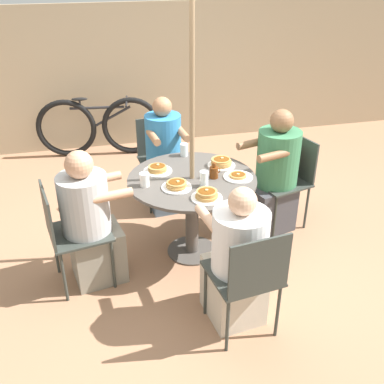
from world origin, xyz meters
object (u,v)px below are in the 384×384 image
drinking_glass_b (184,150)px  patio_chair_east (68,229)px  syrup_bottle (214,172)px  coffee_cup (145,180)px  pancake_plate_d (177,185)px  patio_chair_north (160,154)px  diner_north (165,160)px  bicycle (99,127)px  pancake_plate_a (221,163)px  pancake_plate_b (158,169)px  patio_table (192,193)px  pancake_plate_e (207,195)px  patio_chair_south (249,275)px  patio_chair_west (288,175)px  diner_west (274,178)px  diner_east (91,225)px  pancake_plate_c (238,176)px  drinking_glass_a (204,179)px  diner_south (237,263)px

drinking_glass_b → patio_chair_east: bearing=-148.6°
syrup_bottle → coffee_cup: syrup_bottle is taller
pancake_plate_d → patio_chair_north: bearing=86.5°
diner_north → bicycle: size_ratio=0.74×
pancake_plate_a → pancake_plate_b: size_ratio=1.00×
patio_table → pancake_plate_d: pancake_plate_d is taller
patio_table → pancake_plate_e: (0.03, -0.37, 0.18)m
pancake_plate_e → coffee_cup: (-0.43, 0.32, 0.03)m
patio_chair_east → pancake_plate_b: bearing=105.5°
coffee_cup → bicycle: coffee_cup is taller
patio_chair_south → patio_chair_west: (0.88, 1.31, 0.00)m
patio_table → diner_west: diner_west is taller
diner_east → bicycle: size_ratio=0.72×
coffee_cup → bicycle: size_ratio=0.07×
diner_east → diner_west: diner_west is taller
patio_chair_west → pancake_plate_c: (-0.64, -0.36, 0.24)m
pancake_plate_e → bicycle: size_ratio=0.15×
patio_table → pancake_plate_a: bearing=28.7°
diner_east → pancake_plate_d: bearing=80.7°
diner_west → drinking_glass_a: diner_west is taller
patio_chair_south → diner_west: size_ratio=0.74×
patio_chair_east → patio_chair_south: 1.44m
diner_west → pancake_plate_e: (-0.82, -0.59, 0.24)m
diner_south → diner_west: bearing=48.8°
pancake_plate_a → pancake_plate_e: pancake_plate_a is taller
patio_chair_north → pancake_plate_b: (-0.17, -0.86, 0.25)m
patio_chair_south → syrup_bottle: (0.05, 1.00, 0.28)m
patio_table → pancake_plate_a: size_ratio=4.43×
syrup_bottle → drinking_glass_a: size_ratio=1.04×
diner_west → pancake_plate_a: bearing=81.4°
patio_chair_north → diner_east: (-0.77, -1.21, -0.00)m
pancake_plate_b → bicycle: 2.29m
patio_table → pancake_plate_d: 0.28m
pancake_plate_a → bicycle: size_ratio=0.15×
coffee_cup → diner_west: bearing=12.5°
patio_chair_north → pancake_plate_d: size_ratio=3.62×
pancake_plate_d → bicycle: bearing=100.9°
patio_chair_north → diner_south: size_ratio=0.80×
pancake_plate_b → pancake_plate_c: size_ratio=1.00×
syrup_bottle → drinking_glass_b: bearing=105.8°
patio_chair_east → patio_table: bearing=90.0°
patio_chair_west → diner_north: bearing=46.0°
diner_south → syrup_bottle: (0.07, 0.83, 0.31)m
pancake_plate_c → pancake_plate_d: size_ratio=1.00×
diner_north → diner_east: 1.30m
drinking_glass_a → patio_chair_east: bearing=-178.6°
pancake_plate_e → drinking_glass_a: bearing=81.0°
pancake_plate_b → pancake_plate_e: size_ratio=1.00×
bicycle → drinking_glass_a: bearing=-67.4°
pancake_plate_a → coffee_cup: (-0.71, -0.21, 0.03)m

